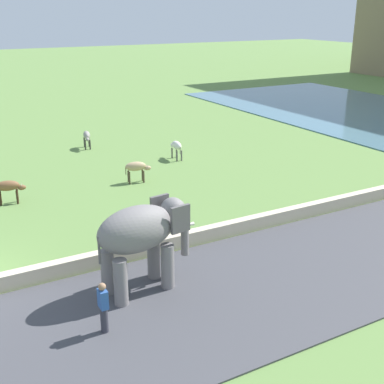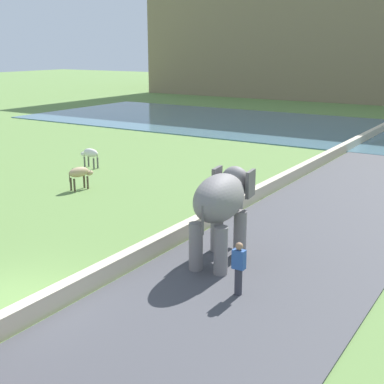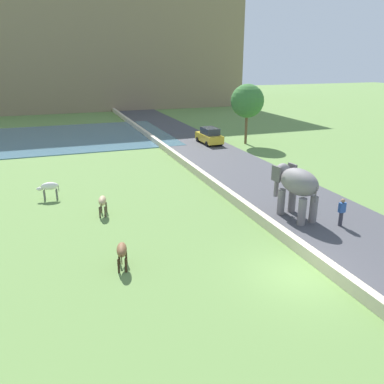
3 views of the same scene
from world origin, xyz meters
TOP-DOWN VIEW (x-y plane):
  - barrier_wall at (1.20, 18.00)m, footprint 0.40×110.00m
  - lake at (-14.00, 35.25)m, footprint 36.00×18.00m
  - elephant at (3.40, 5.55)m, footprint 1.75×3.55m
  - person_beside_elephant at (5.08, 3.55)m, footprint 0.36×0.22m
  - cow_brown at (-7.01, 3.22)m, footprint 0.66×1.42m
  - cow_grey at (-15.12, 9.72)m, footprint 1.42×0.69m
  - cow_white at (-9.90, 13.69)m, footprint 1.40×0.52m
  - cow_tan at (-6.96, 9.78)m, footprint 0.67×1.42m

SIDE VIEW (x-z plane):
  - lake at x=-14.00m, z-range 0.00..0.08m
  - barrier_wall at x=1.20m, z-range 0.00..0.60m
  - cow_brown at x=-7.01m, z-range 0.26..1.41m
  - cow_grey at x=-15.12m, z-range 0.26..1.41m
  - cow_white at x=-9.90m, z-range 0.26..1.41m
  - cow_tan at x=-6.96m, z-range 0.26..1.41m
  - person_beside_elephant at x=5.08m, z-range 0.06..1.69m
  - elephant at x=3.40m, z-range 0.54..3.53m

